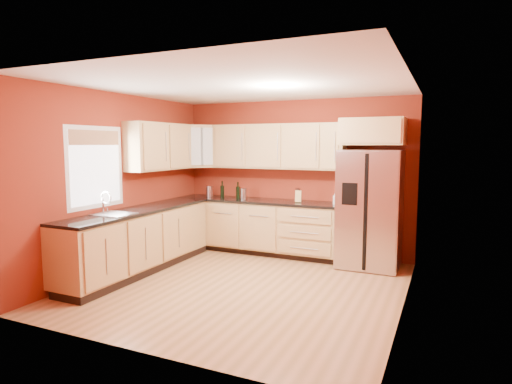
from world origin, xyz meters
TOP-DOWN VIEW (x-y plane):
  - floor at (0.00, 0.00)m, footprint 4.00×4.00m
  - ceiling at (0.00, 0.00)m, footprint 4.00×4.00m
  - wall_back at (0.00, 2.00)m, footprint 4.00×0.04m
  - wall_front at (0.00, -2.00)m, footprint 4.00×0.04m
  - wall_left at (-2.00, 0.00)m, footprint 0.04×4.00m
  - wall_right at (2.00, 0.00)m, footprint 0.04×4.00m
  - base_cabinets_back at (-0.55, 1.70)m, footprint 2.90×0.60m
  - base_cabinets_left at (-1.70, 0.00)m, footprint 0.60×2.80m
  - countertop_back at (-0.55, 1.69)m, footprint 2.90×0.62m
  - countertop_left at (-1.69, 0.00)m, footprint 0.62×2.80m
  - upper_cabinets_back at (-0.25, 1.83)m, footprint 2.30×0.33m
  - upper_cabinets_left at (-1.83, 0.72)m, footprint 0.33×1.35m
  - corner_upper_cabinet at (-1.67, 1.67)m, footprint 0.67×0.67m
  - over_fridge_cabinet at (1.35, 1.70)m, footprint 0.92×0.60m
  - refrigerator at (1.35, 1.62)m, footprint 0.90×0.75m
  - window at (-1.98, -0.50)m, footprint 0.03×0.90m
  - sink_faucet at (-1.69, -0.50)m, footprint 0.50×0.42m
  - canister_left at (-1.52, 1.74)m, footprint 0.15×0.15m
  - canister_right at (-0.83, 1.73)m, footprint 0.13×0.13m
  - wine_bottle_a at (-1.22, 1.69)m, footprint 0.09×0.09m
  - wine_bottle_b at (-0.90, 1.66)m, footprint 0.08×0.08m
  - knife_block at (0.20, 1.67)m, footprint 0.11×0.11m
  - soap_dispenser at (0.80, 1.67)m, footprint 0.08×0.08m

SIDE VIEW (x-z plane):
  - floor at x=0.00m, z-range 0.00..0.00m
  - base_cabinets_back at x=-0.55m, z-range 0.00..0.88m
  - base_cabinets_left at x=-1.70m, z-range 0.00..0.88m
  - refrigerator at x=1.35m, z-range 0.00..1.78m
  - countertop_back at x=-0.55m, z-range 0.88..0.92m
  - countertop_left at x=-1.69m, z-range 0.88..0.92m
  - soap_dispenser at x=0.80m, z-range 0.92..1.09m
  - canister_right at x=-0.83m, z-range 0.92..1.10m
  - canister_left at x=-1.52m, z-range 0.92..1.11m
  - knife_block at x=0.20m, z-range 0.92..1.11m
  - wine_bottle_b at x=-0.90m, z-range 0.92..1.21m
  - wine_bottle_a at x=-1.22m, z-range 0.92..1.22m
  - sink_faucet at x=-1.69m, z-range 0.92..1.22m
  - wall_back at x=0.00m, z-range 0.00..2.60m
  - wall_front at x=0.00m, z-range 0.00..2.60m
  - wall_left at x=-2.00m, z-range 0.00..2.60m
  - wall_right at x=2.00m, z-range 0.00..2.60m
  - window at x=-1.98m, z-range 1.05..2.05m
  - upper_cabinets_back at x=-0.25m, z-range 1.45..2.20m
  - upper_cabinets_left at x=-1.83m, z-range 1.45..2.20m
  - corner_upper_cabinet at x=-1.67m, z-range 1.45..2.20m
  - over_fridge_cabinet at x=1.35m, z-range 1.85..2.25m
  - ceiling at x=0.00m, z-range 2.60..2.60m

